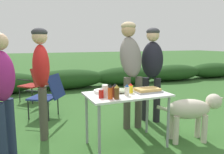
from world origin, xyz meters
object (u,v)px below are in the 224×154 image
object	(u,v)px
ketchup_bottle	(101,93)
mayo_bottle	(127,90)
paper_cup_stack	(105,91)
hot_sauce_bottle	(110,92)
standing_person_in_olive_jacket	(41,70)
folding_table	(127,99)
dog	(192,110)
plate_stack	(103,91)
mustard_bottle	(131,88)
standing_person_in_gray_fleece	(2,86)
camp_chair_green_behind_table	(48,93)
camp_chair_near_hedge	(35,83)
mixing_bowl	(120,90)
food_tray	(147,90)
beer_bottle	(117,92)
standing_person_in_navy_coat	(131,61)
bbq_sauce_bottle	(115,91)
standing_person_in_dark_puffer	(152,65)

from	to	relation	value
ketchup_bottle	mayo_bottle	xyz separation A→B (m)	(0.35, -0.00, 0.01)
paper_cup_stack	ketchup_bottle	distance (m)	0.09
hot_sauce_bottle	standing_person_in_olive_jacket	xyz separation A→B (m)	(-0.72, 0.89, 0.20)
folding_table	dog	world-z (taller)	folding_table
plate_stack	paper_cup_stack	world-z (taller)	paper_cup_stack
ketchup_bottle	mustard_bottle	size ratio (longest dim) A/B	0.99
paper_cup_stack	hot_sauce_bottle	size ratio (longest dim) A/B	0.83
standing_person_in_gray_fleece	camp_chair_green_behind_table	distance (m)	1.58
hot_sauce_bottle	mayo_bottle	distance (m)	0.28
standing_person_in_gray_fleece	mayo_bottle	bearing A→B (deg)	-76.33
mustard_bottle	camp_chair_near_hedge	world-z (taller)	mustard_bottle
dog	mixing_bowl	bearing A→B (deg)	-89.99
plate_stack	food_tray	bearing A→B (deg)	-17.85
food_tray	ketchup_bottle	bearing A→B (deg)	-174.54
mustard_bottle	food_tray	bearing A→B (deg)	-8.01
beer_bottle	food_tray	bearing A→B (deg)	18.85
standing_person_in_navy_coat	ketchup_bottle	bearing A→B (deg)	-128.74
mixing_bowl	paper_cup_stack	bearing A→B (deg)	-155.49
folding_table	bbq_sauce_bottle	bearing A→B (deg)	-152.22
standing_person_in_gray_fleece	standing_person_in_olive_jacket	distance (m)	0.68
bbq_sauce_bottle	camp_chair_green_behind_table	xyz separation A→B (m)	(-0.64, 1.72, -0.35)
food_tray	camp_chair_green_behind_table	distance (m)	2.03
hot_sauce_bottle	camp_chair_green_behind_table	xyz separation A→B (m)	(-0.55, 1.79, -0.36)
mixing_bowl	dog	world-z (taller)	mixing_bowl
mixing_bowl	dog	bearing A→B (deg)	-15.81
standing_person_in_navy_coat	standing_person_in_olive_jacket	distance (m)	1.43
hot_sauce_bottle	camp_chair_green_behind_table	bearing A→B (deg)	106.98
hot_sauce_bottle	standing_person_in_olive_jacket	bearing A→B (deg)	128.85
mustard_bottle	camp_chair_green_behind_table	size ratio (longest dim) A/B	0.16
standing_person_in_olive_jacket	standing_person_in_navy_coat	bearing A→B (deg)	-81.84
food_tray	camp_chair_green_behind_table	world-z (taller)	camp_chair_green_behind_table
ketchup_bottle	camp_chair_near_hedge	size ratio (longest dim) A/B	0.16
standing_person_in_gray_fleece	standing_person_in_olive_jacket	xyz separation A→B (m)	(0.48, 0.47, 0.11)
ketchup_bottle	mustard_bottle	bearing A→B (deg)	12.35
standing_person_in_navy_coat	dog	distance (m)	1.23
mayo_bottle	plate_stack	bearing A→B (deg)	132.23
folding_table	standing_person_in_navy_coat	world-z (taller)	standing_person_in_navy_coat
folding_table	ketchup_bottle	world-z (taller)	ketchup_bottle
food_tray	camp_chair_near_hedge	bearing A→B (deg)	114.28
mustard_bottle	camp_chair_green_behind_table	bearing A→B (deg)	119.85
hot_sauce_bottle	camp_chair_near_hedge	distance (m)	3.20
mayo_bottle	ketchup_bottle	bearing A→B (deg)	179.45
beer_bottle	standing_person_in_dark_puffer	world-z (taller)	standing_person_in_dark_puffer
hot_sauce_bottle	standing_person_in_dark_puffer	size ratio (longest dim) A/B	0.11
food_tray	dog	world-z (taller)	food_tray
paper_cup_stack	ketchup_bottle	bearing A→B (deg)	-143.96
food_tray	hot_sauce_bottle	xyz separation A→B (m)	(-0.61, -0.15, 0.06)
bbq_sauce_bottle	standing_person_in_gray_fleece	size ratio (longest dim) A/B	0.11
bbq_sauce_bottle	paper_cup_stack	bearing A→B (deg)	149.27
standing_person_in_gray_fleece	hot_sauce_bottle	bearing A→B (deg)	-82.59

